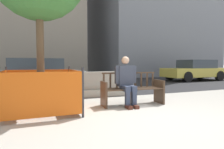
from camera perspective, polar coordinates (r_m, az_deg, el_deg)
ground_plane at (r=4.28m, az=11.89°, el=-12.15°), size 200.00×200.00×0.00m
street_asphalt at (r=12.39m, az=-11.23°, el=-2.06°), size 120.00×12.00×0.01m
street_bench at (r=5.48m, az=5.84°, el=-4.49°), size 1.72×0.63×0.88m
seated_person at (r=5.32m, az=4.15°, el=-1.54°), size 0.59×0.74×1.31m
jersey_barrier_centre at (r=7.02m, az=-1.61°, el=-3.25°), size 2.02×0.76×0.84m
jersey_barrier_left at (r=6.64m, az=-21.47°, el=-3.84°), size 2.03×0.76×0.84m
construction_fence at (r=4.86m, az=-19.60°, el=-4.14°), size 1.62×1.62×1.05m
car_taxi_near at (r=14.21m, az=22.61°, el=1.14°), size 4.28×1.85×1.36m
car_sedan_mid at (r=8.97m, az=-21.57°, el=0.06°), size 4.16×1.95×1.33m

